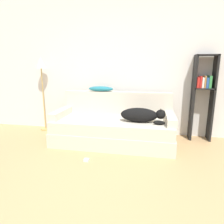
{
  "coord_description": "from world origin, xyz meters",
  "views": [
    {
      "loc": [
        0.56,
        -1.45,
        1.36
      ],
      "look_at": [
        -0.09,
        1.82,
        0.59
      ],
      "focal_mm": 32.0,
      "sensor_mm": 36.0,
      "label": 1
    }
  ],
  "objects": [
    {
      "name": "couch_arm_right",
      "position": [
        0.89,
        1.91,
        0.51
      ],
      "size": [
        0.15,
        0.76,
        0.13
      ],
      "color": "beige",
      "rests_on": "couch"
    },
    {
      "name": "power_adapter",
      "position": [
        -0.33,
        1.13,
        0.02
      ],
      "size": [
        0.07,
        0.07,
        0.03
      ],
      "color": "silver",
      "rests_on": "ground_plane"
    },
    {
      "name": "bookshelf",
      "position": [
        1.48,
        2.42,
        0.89
      ],
      "size": [
        0.38,
        0.26,
        1.56
      ],
      "color": "black",
      "rests_on": "ground_plane"
    },
    {
      "name": "dog",
      "position": [
        0.42,
        1.82,
        0.57
      ],
      "size": [
        0.74,
        0.28,
        0.24
      ],
      "color": "black",
      "rests_on": "couch"
    },
    {
      "name": "couch",
      "position": [
        -0.09,
        1.91,
        0.22
      ],
      "size": [
        2.11,
        0.95,
        0.44
      ],
      "color": "beige",
      "rests_on": "ground_plane"
    },
    {
      "name": "ground_plane",
      "position": [
        0.0,
        0.0,
        0.0
      ],
      "size": [
        20.0,
        20.0,
        0.0
      ],
      "primitive_type": "plane",
      "color": "tan"
    },
    {
      "name": "couch_arm_left",
      "position": [
        -1.07,
        1.91,
        0.51
      ],
      "size": [
        0.15,
        0.76,
        0.13
      ],
      "color": "beige",
      "rests_on": "couch"
    },
    {
      "name": "floor_lamp",
      "position": [
        -1.69,
        2.4,
        1.26
      ],
      "size": [
        0.22,
        0.22,
        1.54
      ],
      "color": "tan",
      "rests_on": "ground_plane"
    },
    {
      "name": "couch_backrest",
      "position": [
        -0.09,
        2.31,
        0.66
      ],
      "size": [
        2.07,
        0.15,
        0.44
      ],
      "color": "beige",
      "rests_on": "couch"
    },
    {
      "name": "laptop",
      "position": [
        -0.23,
        1.8,
        0.45
      ],
      "size": [
        0.38,
        0.29,
        0.02
      ],
      "rotation": [
        0.0,
        0.0,
        0.15
      ],
      "color": "#B7B7BC",
      "rests_on": "couch"
    },
    {
      "name": "wall_back",
      "position": [
        0.0,
        2.6,
        1.35
      ],
      "size": [
        7.68,
        0.06,
        2.7
      ],
      "color": "silver",
      "rests_on": "ground_plane"
    },
    {
      "name": "throw_pillow",
      "position": [
        -0.4,
        2.3,
        0.93
      ],
      "size": [
        0.48,
        0.18,
        0.1
      ],
      "color": "teal",
      "rests_on": "couch_backrest"
    }
  ]
}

